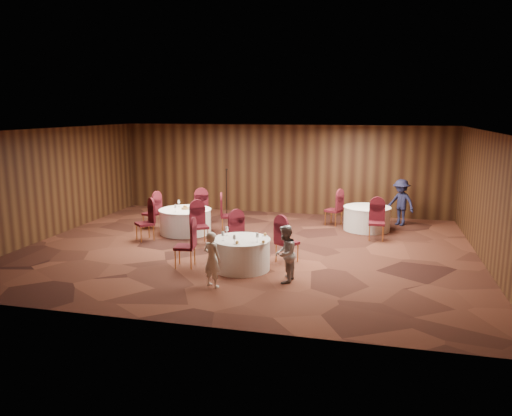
% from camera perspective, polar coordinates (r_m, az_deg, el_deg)
% --- Properties ---
extents(ground, '(12.00, 12.00, 0.00)m').
position_cam_1_polar(ground, '(13.64, -1.02, -4.66)').
color(ground, black).
rests_on(ground, ground).
extents(room_shell, '(12.00, 12.00, 12.00)m').
position_cam_1_polar(room_shell, '(13.24, -1.05, 3.55)').
color(room_shell, silver).
rests_on(room_shell, ground).
extents(table_main, '(1.37, 1.37, 0.74)m').
position_cam_1_polar(table_main, '(11.84, -1.68, -5.25)').
color(table_main, silver).
rests_on(table_main, ground).
extents(table_left, '(1.59, 1.59, 0.74)m').
position_cam_1_polar(table_left, '(15.42, -8.07, -1.48)').
color(table_left, silver).
rests_on(table_left, ground).
extents(table_right, '(1.46, 1.46, 0.74)m').
position_cam_1_polar(table_right, '(16.05, 12.55, -1.14)').
color(table_right, silver).
rests_on(table_right, ground).
extents(chairs_main, '(2.97, 2.02, 1.00)m').
position_cam_1_polar(chairs_main, '(12.48, -2.39, -3.80)').
color(chairs_main, '#420D16').
rests_on(chairs_main, ground).
extents(chairs_left, '(3.11, 3.17, 1.00)m').
position_cam_1_polar(chairs_left, '(15.38, -8.05, -1.03)').
color(chairs_left, '#420D16').
rests_on(chairs_left, ground).
extents(chairs_right, '(1.99, 2.19, 1.00)m').
position_cam_1_polar(chairs_right, '(15.66, 11.11, -0.91)').
color(chairs_right, '#420D16').
rests_on(chairs_right, ground).
extents(tabletop_main, '(1.14, 1.03, 0.22)m').
position_cam_1_polar(tabletop_main, '(11.53, -1.25, -3.31)').
color(tabletop_main, silver).
rests_on(tabletop_main, table_main).
extents(tabletop_left, '(0.80, 0.85, 0.22)m').
position_cam_1_polar(tabletop_left, '(15.34, -8.14, 0.16)').
color(tabletop_left, silver).
rests_on(tabletop_left, table_left).
extents(tabletop_right, '(0.08, 0.08, 0.22)m').
position_cam_1_polar(tabletop_right, '(15.65, 13.47, 0.47)').
color(tabletop_right, silver).
rests_on(tabletop_right, table_right).
extents(mic_stand, '(0.24, 0.24, 1.66)m').
position_cam_1_polar(mic_stand, '(17.96, -3.38, 0.78)').
color(mic_stand, black).
rests_on(mic_stand, ground).
extents(woman_a, '(0.52, 0.45, 1.21)m').
position_cam_1_polar(woman_a, '(10.65, -5.04, -5.88)').
color(woman_a, silver).
rests_on(woman_a, ground).
extents(woman_b, '(0.53, 0.65, 1.27)m').
position_cam_1_polar(woman_b, '(10.92, 3.33, -5.26)').
color(woman_b, '#9D9DA2').
rests_on(woman_b, ground).
extents(man_c, '(1.12, 1.03, 1.51)m').
position_cam_1_polar(man_c, '(16.90, 16.22, 0.62)').
color(man_c, '#161833').
rests_on(man_c, ground).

